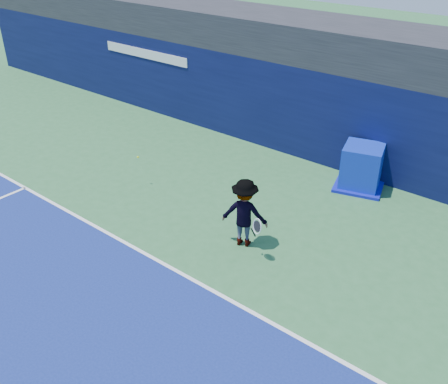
{
  "coord_description": "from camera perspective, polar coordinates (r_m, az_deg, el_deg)",
  "views": [
    {
      "loc": [
        7.88,
        -3.38,
        7.22
      ],
      "look_at": [
        0.9,
        5.2,
        1.0
      ],
      "focal_mm": 40.0,
      "sensor_mm": 36.0,
      "label": 1
    }
  ],
  "objects": [
    {
      "name": "ground",
      "position": [
        11.21,
        -21.39,
        -13.27
      ],
      "size": [
        80.0,
        80.0,
        0.0
      ],
      "primitive_type": "plane",
      "color": "#2E6738",
      "rests_on": "ground"
    },
    {
      "name": "baseline",
      "position": [
        12.44,
        -9.71,
        -6.57
      ],
      "size": [
        24.0,
        0.1,
        0.01
      ],
      "primitive_type": "cube",
      "color": "white",
      "rests_on": "ground"
    },
    {
      "name": "stadium_band",
      "position": [
        17.22,
        11.47,
        16.67
      ],
      "size": [
        36.0,
        3.0,
        1.2
      ],
      "primitive_type": "cube",
      "color": "black",
      "rests_on": "back_wall_assembly"
    },
    {
      "name": "back_wall_assembly",
      "position": [
        16.95,
        9.1,
        9.27
      ],
      "size": [
        36.0,
        1.03,
        3.0
      ],
      "color": "#090E36",
      "rests_on": "ground"
    },
    {
      "name": "equipment_cart",
      "position": [
        15.29,
        15.42,
        2.59
      ],
      "size": [
        1.7,
        1.7,
        1.32
      ],
      "color": "#0C24AE",
      "rests_on": "ground"
    },
    {
      "name": "tennis_player",
      "position": [
        12.04,
        2.37,
        -2.42
      ],
      "size": [
        1.41,
        1.05,
        1.77
      ],
      "color": "silver",
      "rests_on": "ground"
    },
    {
      "name": "tennis_ball",
      "position": [
        14.96,
        -9.81,
        3.96
      ],
      "size": [
        0.07,
        0.07,
        0.07
      ],
      "color": "#C7DC18",
      "rests_on": "ground"
    }
  ]
}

